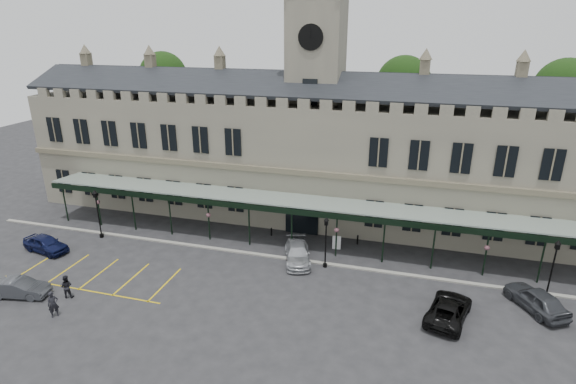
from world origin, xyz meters
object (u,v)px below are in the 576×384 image
(lamp_post_right, at_px, (553,264))
(lamp_post_mid, at_px, (326,238))
(station_building, at_px, (314,156))
(lamp_post_left, at_px, (98,210))
(clock_tower, at_px, (316,90))
(sign_board, at_px, (337,243))
(person_a, at_px, (53,304))
(car_van, at_px, (449,309))
(car_left_b, at_px, (19,288))
(car_taxi, at_px, (297,253))
(car_left_a, at_px, (46,244))
(traffic_cone, at_px, (443,325))
(car_right_a, at_px, (536,299))
(person_b, at_px, (66,286))

(lamp_post_right, bearing_deg, lamp_post_mid, -179.67)
(station_building, distance_m, lamp_post_left, 21.58)
(clock_tower, bearing_deg, sign_board, -62.93)
(person_a, bearing_deg, car_van, -35.85)
(car_left_b, relative_size, car_taxi, 0.84)
(lamp_post_left, bearing_deg, car_van, -8.00)
(clock_tower, bearing_deg, car_left_a, -144.53)
(lamp_post_right, bearing_deg, person_a, -160.42)
(person_a, bearing_deg, lamp_post_right, -31.54)
(car_van, bearing_deg, lamp_post_mid, -10.41)
(clock_tower, relative_size, lamp_post_left, 5.17)
(station_building, bearing_deg, lamp_post_left, -148.60)
(sign_board, relative_size, car_taxi, 0.26)
(clock_tower, height_order, lamp_post_left, clock_tower)
(traffic_cone, height_order, sign_board, sign_board)
(sign_board, bearing_deg, station_building, 112.46)
(lamp_post_right, bearing_deg, sign_board, 168.51)
(clock_tower, xyz_separation_m, car_van, (13.00, -15.55, -12.39))
(clock_tower, distance_m, car_left_b, 30.26)
(lamp_post_mid, height_order, person_a, lamp_post_mid)
(station_building, distance_m, car_taxi, 11.99)
(station_building, xyz_separation_m, car_van, (13.00, -15.46, -5.74))
(car_taxi, bearing_deg, car_left_b, -167.70)
(lamp_post_right, bearing_deg, lamp_post_left, -179.49)
(clock_tower, xyz_separation_m, lamp_post_left, (-18.15, -11.17, -10.27))
(car_taxi, relative_size, car_right_a, 1.04)
(lamp_post_left, height_order, car_left_b, lamp_post_left)
(station_building, bearing_deg, person_b, -124.50)
(station_building, distance_m, person_b, 25.38)
(traffic_cone, bearing_deg, car_left_a, 176.67)
(station_building, height_order, lamp_post_left, station_building)
(car_right_a, bearing_deg, person_a, -13.99)
(lamp_post_left, height_order, car_left_a, lamp_post_left)
(lamp_post_left, xyz_separation_m, person_b, (4.13, -9.33, -1.94))
(sign_board, bearing_deg, person_a, -143.14)
(clock_tower, distance_m, lamp_post_mid, 15.50)
(lamp_post_mid, relative_size, car_left_a, 1.02)
(car_left_a, xyz_separation_m, car_taxi, (22.00, 4.39, -0.03))
(station_building, relative_size, lamp_post_right, 12.80)
(lamp_post_left, bearing_deg, traffic_cone, -10.59)
(lamp_post_mid, bearing_deg, clock_tower, 107.66)
(person_a, bearing_deg, sign_board, -9.38)
(station_building, xyz_separation_m, car_left_a, (-21.00, -14.88, -5.71))
(lamp_post_right, bearing_deg, car_right_a, -121.12)
(sign_board, bearing_deg, car_left_a, -168.16)
(person_a, bearing_deg, traffic_cone, -38.50)
(lamp_post_mid, relative_size, lamp_post_right, 0.96)
(car_left_a, bearing_deg, car_right_a, -75.41)
(car_taxi, bearing_deg, lamp_post_left, 163.88)
(car_van, relative_size, person_a, 2.72)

